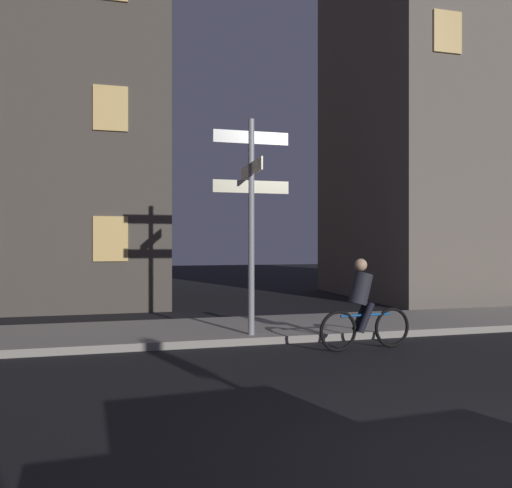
{
  "coord_description": "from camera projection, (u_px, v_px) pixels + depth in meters",
  "views": [
    {
      "loc": [
        -3.01,
        -3.15,
        1.88
      ],
      "look_at": [
        -0.62,
        5.96,
        1.87
      ],
      "focal_mm": 35.58,
      "sensor_mm": 36.0,
      "label": 1
    }
  ],
  "objects": [
    {
      "name": "sidewalk_kerb",
      "position": [
        269.0,
        328.0,
        10.81
      ],
      "size": [
        40.0,
        2.73,
        0.14
      ],
      "primitive_type": "cube",
      "color": "gray",
      "rests_on": "ground_plane"
    },
    {
      "name": "signpost",
      "position": [
        251.0,
        205.0,
        9.63
      ],
      "size": [
        1.48,
        1.56,
        4.1
      ],
      "color": "gray",
      "rests_on": "sidewalk_kerb"
    },
    {
      "name": "cyclist",
      "position": [
        363.0,
        307.0,
        8.94
      ],
      "size": [
        1.82,
        0.36,
        1.61
      ],
      "color": "black",
      "rests_on": "ground_plane"
    },
    {
      "name": "building_right_block",
      "position": [
        503.0,
        17.0,
        19.0
      ],
      "size": [
        12.14,
        6.91,
        20.73
      ],
      "color": "#6B6056",
      "rests_on": "ground_plane"
    }
  ]
}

